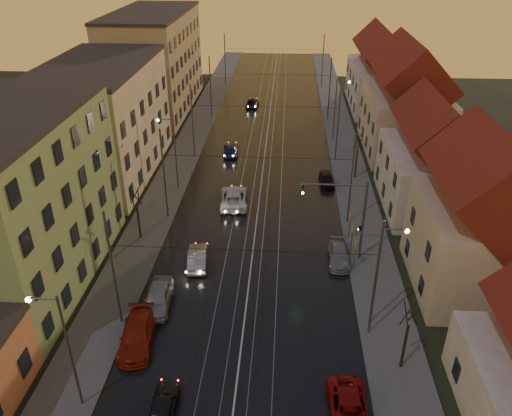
% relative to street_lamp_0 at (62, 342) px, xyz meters
% --- Properties ---
extents(road, '(16.00, 120.00, 0.04)m').
position_rel_street_lamp_0_xyz_m(road, '(9.10, 38.00, -4.87)').
color(road, black).
rests_on(road, ground).
extents(sidewalk_left, '(4.00, 120.00, 0.15)m').
position_rel_street_lamp_0_xyz_m(sidewalk_left, '(-0.90, 38.00, -4.81)').
color(sidewalk_left, '#4C4C4C').
rests_on(sidewalk_left, ground).
extents(sidewalk_right, '(4.00, 120.00, 0.15)m').
position_rel_street_lamp_0_xyz_m(sidewalk_right, '(19.10, 38.00, -4.81)').
color(sidewalk_right, '#4C4C4C').
rests_on(sidewalk_right, ground).
extents(tram_rail_0, '(0.06, 120.00, 0.03)m').
position_rel_street_lamp_0_xyz_m(tram_rail_0, '(6.90, 38.00, -4.83)').
color(tram_rail_0, gray).
rests_on(tram_rail_0, road).
extents(tram_rail_1, '(0.06, 120.00, 0.03)m').
position_rel_street_lamp_0_xyz_m(tram_rail_1, '(8.33, 38.00, -4.83)').
color(tram_rail_1, gray).
rests_on(tram_rail_1, road).
extents(tram_rail_2, '(0.06, 120.00, 0.03)m').
position_rel_street_lamp_0_xyz_m(tram_rail_2, '(9.87, 38.00, -4.83)').
color(tram_rail_2, gray).
rests_on(tram_rail_2, road).
extents(tram_rail_3, '(0.06, 120.00, 0.03)m').
position_rel_street_lamp_0_xyz_m(tram_rail_3, '(11.30, 38.00, -4.83)').
color(tram_rail_3, gray).
rests_on(tram_rail_3, road).
extents(apartment_left_1, '(10.00, 18.00, 13.00)m').
position_rel_street_lamp_0_xyz_m(apartment_left_1, '(-8.40, 12.00, 1.61)').
color(apartment_left_1, '#779B62').
rests_on(apartment_left_1, ground).
extents(apartment_left_2, '(10.00, 20.00, 12.00)m').
position_rel_street_lamp_0_xyz_m(apartment_left_2, '(-8.40, 32.00, 1.11)').
color(apartment_left_2, '#B1AB89').
rests_on(apartment_left_2, ground).
extents(apartment_left_3, '(10.00, 24.00, 14.00)m').
position_rel_street_lamp_0_xyz_m(apartment_left_3, '(-8.40, 56.00, 2.11)').
color(apartment_left_3, tan).
rests_on(apartment_left_3, ground).
extents(house_right_1, '(8.67, 10.20, 10.80)m').
position_rel_street_lamp_0_xyz_m(house_right_1, '(26.10, 13.00, 0.56)').
color(house_right_1, '#BEB392').
rests_on(house_right_1, ground).
extents(house_right_2, '(9.18, 12.24, 9.20)m').
position_rel_street_lamp_0_xyz_m(house_right_2, '(26.10, 26.00, -0.24)').
color(house_right_2, '#B8B2AA').
rests_on(house_right_2, ground).
extents(house_right_3, '(9.18, 14.28, 11.50)m').
position_rel_street_lamp_0_xyz_m(house_right_3, '(26.10, 41.00, 0.92)').
color(house_right_3, '#BEB392').
rests_on(house_right_3, ground).
extents(house_right_4, '(9.18, 16.32, 10.00)m').
position_rel_street_lamp_0_xyz_m(house_right_4, '(26.10, 59.00, 0.16)').
color(house_right_4, '#B8B2AA').
rests_on(house_right_4, ground).
extents(catenary_pole_l_1, '(0.16, 0.16, 9.00)m').
position_rel_street_lamp_0_xyz_m(catenary_pole_l_1, '(0.50, 7.00, -0.39)').
color(catenary_pole_l_1, '#595B60').
rests_on(catenary_pole_l_1, ground).
extents(catenary_pole_r_1, '(0.16, 0.16, 9.00)m').
position_rel_street_lamp_0_xyz_m(catenary_pole_r_1, '(17.70, 7.00, -0.39)').
color(catenary_pole_r_1, '#595B60').
rests_on(catenary_pole_r_1, ground).
extents(catenary_pole_l_2, '(0.16, 0.16, 9.00)m').
position_rel_street_lamp_0_xyz_m(catenary_pole_l_2, '(0.50, 22.00, -0.39)').
color(catenary_pole_l_2, '#595B60').
rests_on(catenary_pole_l_2, ground).
extents(catenary_pole_r_2, '(0.16, 0.16, 9.00)m').
position_rel_street_lamp_0_xyz_m(catenary_pole_r_2, '(17.70, 22.00, -0.39)').
color(catenary_pole_r_2, '#595B60').
rests_on(catenary_pole_r_2, ground).
extents(catenary_pole_l_3, '(0.16, 0.16, 9.00)m').
position_rel_street_lamp_0_xyz_m(catenary_pole_l_3, '(0.50, 37.00, -0.39)').
color(catenary_pole_l_3, '#595B60').
rests_on(catenary_pole_l_3, ground).
extents(catenary_pole_r_3, '(0.16, 0.16, 9.00)m').
position_rel_street_lamp_0_xyz_m(catenary_pole_r_3, '(17.70, 37.00, -0.39)').
color(catenary_pole_r_3, '#595B60').
rests_on(catenary_pole_r_3, ground).
extents(catenary_pole_l_4, '(0.16, 0.16, 9.00)m').
position_rel_street_lamp_0_xyz_m(catenary_pole_l_4, '(0.50, 52.00, -0.39)').
color(catenary_pole_l_4, '#595B60').
rests_on(catenary_pole_l_4, ground).
extents(catenary_pole_r_4, '(0.16, 0.16, 9.00)m').
position_rel_street_lamp_0_xyz_m(catenary_pole_r_4, '(17.70, 52.00, -0.39)').
color(catenary_pole_r_4, '#595B60').
rests_on(catenary_pole_r_4, ground).
extents(catenary_pole_l_5, '(0.16, 0.16, 9.00)m').
position_rel_street_lamp_0_xyz_m(catenary_pole_l_5, '(0.50, 70.00, -0.39)').
color(catenary_pole_l_5, '#595B60').
rests_on(catenary_pole_l_5, ground).
extents(catenary_pole_r_5, '(0.16, 0.16, 9.00)m').
position_rel_street_lamp_0_xyz_m(catenary_pole_r_5, '(17.70, 70.00, -0.39)').
color(catenary_pole_r_5, '#595B60').
rests_on(catenary_pole_r_5, ground).
extents(street_lamp_0, '(1.75, 0.32, 8.00)m').
position_rel_street_lamp_0_xyz_m(street_lamp_0, '(0.00, 0.00, 0.00)').
color(street_lamp_0, '#595B60').
rests_on(street_lamp_0, ground).
extents(street_lamp_1, '(1.75, 0.32, 8.00)m').
position_rel_street_lamp_0_xyz_m(street_lamp_1, '(18.21, 8.00, 0.00)').
color(street_lamp_1, '#595B60').
rests_on(street_lamp_1, ground).
extents(street_lamp_2, '(1.75, 0.32, 8.00)m').
position_rel_street_lamp_0_xyz_m(street_lamp_2, '(0.00, 28.00, 0.00)').
color(street_lamp_2, '#595B60').
rests_on(street_lamp_2, ground).
extents(street_lamp_3, '(1.75, 0.32, 8.00)m').
position_rel_street_lamp_0_xyz_m(street_lamp_3, '(18.21, 44.00, 0.00)').
color(street_lamp_3, '#595B60').
rests_on(street_lamp_3, ground).
extents(traffic_light_mast, '(5.30, 0.32, 7.20)m').
position_rel_street_lamp_0_xyz_m(traffic_light_mast, '(17.10, 16.00, -0.29)').
color(traffic_light_mast, '#595B60').
rests_on(traffic_light_mast, ground).
extents(bare_tree_0, '(1.09, 1.09, 5.11)m').
position_rel_street_lamp_0_xyz_m(bare_tree_0, '(-1.09, 18.00, -2.40)').
color(bare_tree_0, black).
rests_on(bare_tree_0, ground).
extents(bare_tree_1, '(1.09, 1.09, 5.11)m').
position_rel_street_lamp_0_xyz_m(bare_tree_1, '(19.31, 4.00, -2.40)').
color(bare_tree_1, black).
rests_on(bare_tree_1, ground).
extents(bare_tree_2, '(1.09, 1.09, 5.11)m').
position_rel_street_lamp_0_xyz_m(bare_tree_2, '(19.51, 32.00, -2.40)').
color(bare_tree_2, black).
rests_on(bare_tree_2, ground).
extents(driving_car_0, '(1.59, 3.73, 1.26)m').
position_rel_street_lamp_0_xyz_m(driving_car_0, '(5.17, -0.33, -4.26)').
color(driving_car_0, black).
rests_on(driving_car_0, ground).
extents(driving_car_1, '(1.99, 4.40, 1.40)m').
position_rel_street_lamp_0_xyz_m(driving_car_1, '(4.68, 14.37, -4.19)').
color(driving_car_1, '#A9A9AE').
rests_on(driving_car_1, ground).
extents(driving_car_2, '(3.02, 5.77, 1.55)m').
position_rel_street_lamp_0_xyz_m(driving_car_2, '(6.60, 25.02, -4.11)').
color(driving_car_2, silver).
rests_on(driving_car_2, ground).
extents(driving_car_3, '(2.11, 4.48, 1.26)m').
position_rel_street_lamp_0_xyz_m(driving_car_3, '(4.86, 37.98, -4.25)').
color(driving_car_3, navy).
rests_on(driving_car_3, ground).
extents(driving_car_4, '(2.09, 4.42, 1.46)m').
position_rel_street_lamp_0_xyz_m(driving_car_4, '(6.21, 57.60, -4.16)').
color(driving_car_4, black).
rests_on(driving_car_4, ground).
extents(parked_left_2, '(2.64, 5.28, 1.47)m').
position_rel_street_lamp_0_xyz_m(parked_left_2, '(2.18, 5.08, -4.15)').
color(parked_left_2, maroon).
rests_on(parked_left_2, ground).
extents(parked_left_3, '(2.07, 4.67, 1.56)m').
position_rel_street_lamp_0_xyz_m(parked_left_3, '(2.68, 8.98, -4.10)').
color(parked_left_3, '#A0A1A6').
rests_on(parked_left_3, ground).
extents(parked_right_0, '(2.33, 4.87, 1.34)m').
position_rel_street_lamp_0_xyz_m(parked_right_0, '(15.64, 0.01, -4.21)').
color(parked_right_0, maroon).
rests_on(parked_right_0, ground).
extents(parked_right_1, '(1.86, 4.31, 1.24)m').
position_rel_street_lamp_0_xyz_m(parked_right_1, '(16.38, 15.57, -4.27)').
color(parked_right_1, '#939398').
rests_on(parked_right_1, ground).
extents(parked_right_2, '(1.68, 3.79, 1.27)m').
position_rel_street_lamp_0_xyz_m(parked_right_2, '(16.21, 30.10, -4.25)').
color(parked_right_2, black).
rests_on(parked_right_2, ground).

